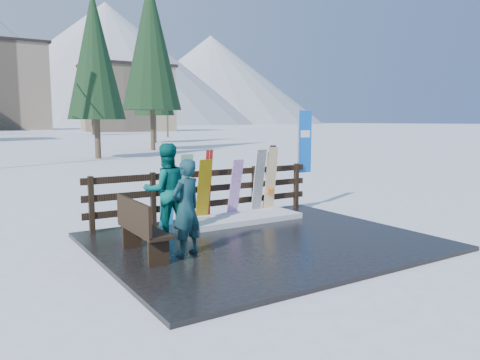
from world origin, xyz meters
TOP-DOWN VIEW (x-y plane):
  - ground at (0.00, 0.00)m, footprint 700.00×700.00m
  - deck at (0.00, 0.00)m, footprint 6.00×5.00m
  - fence at (0.00, 2.20)m, footprint 5.60×0.10m
  - snow_patch at (0.57, 1.60)m, footprint 2.66×1.00m
  - bench at (-2.37, 0.12)m, footprint 0.41×1.50m
  - snowboard_0 at (-1.05, 1.98)m, footprint 0.31×0.28m
  - snowboard_1 at (-0.68, 1.98)m, footprint 0.29×0.38m
  - snowboard_2 at (-0.20, 1.98)m, footprint 0.31×0.31m
  - snowboard_3 at (0.62, 1.98)m, footprint 0.27×0.35m
  - snowboard_4 at (1.27, 1.98)m, footprint 0.27×0.29m
  - snowboard_5 at (1.63, 1.98)m, footprint 0.29×0.23m
  - ski_pair_a at (-0.06, 2.05)m, footprint 0.16×0.23m
  - ski_pair_b at (1.63, 2.05)m, footprint 0.17×0.34m
  - rental_flag at (2.86, 2.25)m, footprint 0.45×0.04m
  - person_front at (-1.67, -0.17)m, footprint 0.68×0.55m
  - person_back at (-1.44, 1.16)m, footprint 0.95×0.78m
  - trees at (2.08, 48.71)m, footprint 42.32×68.74m

SIDE VIEW (x-z plane):
  - ground at x=0.00m, z-range 0.00..0.00m
  - deck at x=0.00m, z-range 0.00..0.08m
  - snow_patch at x=0.57m, z-range 0.08..0.20m
  - bench at x=-2.37m, z-range 0.11..1.08m
  - snowboard_0 at x=-1.05m, z-range 0.08..1.40m
  - fence at x=0.00m, z-range 0.16..1.31m
  - snowboard_3 at x=0.62m, z-range 0.08..1.45m
  - snowboard_2 at x=-0.20m, z-range 0.08..1.48m
  - snowboard_1 at x=-0.68m, z-range 0.08..1.62m
  - snowboard_4 at x=1.27m, z-range 0.08..1.65m
  - ski_pair_a at x=-0.06m, z-range 0.08..1.68m
  - person_front at x=-1.67m, z-range 0.08..1.69m
  - snowboard_5 at x=1.63m, z-range 0.08..1.70m
  - ski_pair_b at x=1.63m, z-range 0.08..1.74m
  - person_back at x=-1.44m, z-range 0.08..1.89m
  - rental_flag at x=2.86m, z-range 0.39..2.99m
  - trees at x=2.08m, z-range -0.57..12.32m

